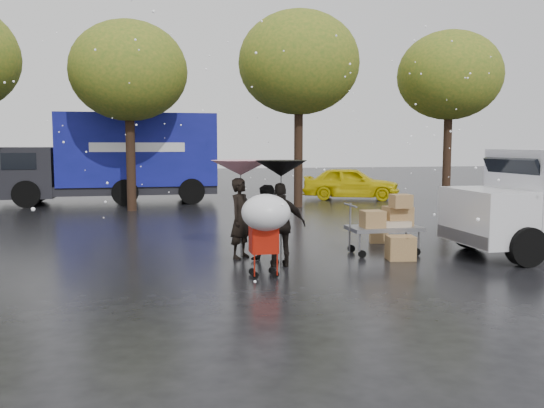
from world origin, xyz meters
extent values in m
plane|color=black|center=(0.00, 0.00, 0.00)|extent=(90.00, 90.00, 0.00)
imported|color=black|center=(-1.12, 0.87, 0.82)|extent=(0.69, 0.70, 1.63)
imported|color=black|center=(-0.65, 0.39, 0.76)|extent=(0.91, 0.84, 1.52)
imported|color=black|center=(-0.51, -0.08, 0.79)|extent=(0.97, 0.49, 1.59)
cylinder|color=#4C4C4C|center=(-1.12, 0.87, 0.92)|extent=(0.02, 0.02, 1.84)
cone|color=#F06379|center=(-1.12, 0.87, 1.84)|extent=(1.19, 1.19, 0.30)
sphere|color=#4C4C4C|center=(-1.12, 0.87, 1.87)|extent=(0.06, 0.06, 0.06)
cylinder|color=#4C4C4C|center=(-0.51, -0.08, 0.93)|extent=(0.02, 0.02, 1.86)
cone|color=black|center=(-0.51, -0.08, 1.86)|extent=(0.97, 0.97, 0.30)
sphere|color=#4C4C4C|center=(-0.51, -0.08, 1.89)|extent=(0.06, 0.06, 0.06)
cube|color=slate|center=(1.88, 0.66, 0.55)|extent=(1.50, 0.80, 0.08)
cylinder|color=slate|center=(1.13, 0.66, 0.80)|extent=(0.04, 0.04, 0.60)
cube|color=#905F3E|center=(2.23, 0.76, 0.79)|extent=(0.55, 0.45, 0.40)
cube|color=#905F3E|center=(1.58, 0.56, 0.77)|extent=(0.45, 0.40, 0.35)
cube|color=#905F3E|center=(2.18, 0.51, 1.13)|extent=(0.40, 0.35, 0.28)
cube|color=tan|center=(1.93, 0.66, 0.65)|extent=(0.90, 0.55, 0.12)
cylinder|color=black|center=(1.28, 0.34, 0.08)|extent=(0.16, 0.05, 0.16)
cylinder|color=black|center=(1.28, 0.98, 0.08)|extent=(0.16, 0.05, 0.16)
cylinder|color=black|center=(2.48, 0.34, 0.08)|extent=(0.16, 0.05, 0.16)
cylinder|color=black|center=(2.48, 0.98, 0.08)|extent=(0.16, 0.05, 0.16)
cube|color=#B2180A|center=(-1.00, -0.83, 0.65)|extent=(0.47, 0.41, 0.45)
cylinder|color=#B2180A|center=(-1.00, -1.02, 1.02)|extent=(0.42, 0.02, 0.02)
cylinder|color=#4C4C4C|center=(-1.00, -1.02, 0.95)|extent=(0.02, 0.02, 0.60)
ellipsoid|color=white|center=(-1.00, -1.02, 1.15)|extent=(0.84, 0.84, 0.63)
cylinder|color=black|center=(-1.18, -0.99, 0.06)|extent=(0.12, 0.04, 0.12)
cylinder|color=black|center=(-1.18, -0.67, 0.06)|extent=(0.12, 0.04, 0.12)
cylinder|color=black|center=(-0.82, -0.99, 0.06)|extent=(0.12, 0.04, 0.12)
cylinder|color=black|center=(-0.82, -0.67, 0.06)|extent=(0.12, 0.04, 0.12)
cube|color=white|center=(3.81, -0.13, 0.85)|extent=(1.20, 1.95, 1.10)
cube|color=black|center=(4.36, -0.13, 1.70)|extent=(0.37, 1.70, 0.67)
cube|color=slate|center=(3.26, -0.13, 0.45)|extent=(0.12, 1.90, 0.25)
cylinder|color=black|center=(4.01, -1.08, 0.38)|extent=(0.76, 0.28, 0.76)
cylinder|color=black|center=(4.01, 0.82, 0.38)|extent=(0.76, 0.28, 0.76)
cube|color=navy|center=(-3.29, 12.95, 2.10)|extent=(6.00, 2.50, 2.80)
cube|color=black|center=(-7.49, 12.95, 1.25)|extent=(2.20, 2.40, 1.90)
cube|color=black|center=(-4.29, 12.95, 0.55)|extent=(8.00, 2.30, 0.35)
cube|color=white|center=(-3.29, 11.69, 2.20)|extent=(3.50, 0.03, 0.35)
cylinder|color=black|center=(-7.29, 11.80, 0.50)|extent=(1.00, 0.30, 1.00)
cylinder|color=black|center=(-7.29, 14.10, 0.50)|extent=(1.00, 0.30, 1.00)
cylinder|color=black|center=(-1.29, 11.80, 0.50)|extent=(1.00, 0.30, 1.00)
cylinder|color=black|center=(-1.29, 14.10, 0.50)|extent=(1.00, 0.30, 1.00)
cube|color=#905F3E|center=(1.97, 0.03, 0.24)|extent=(0.59, 0.50, 0.48)
cube|color=#905F3E|center=(2.33, 1.99, 0.16)|extent=(0.48, 0.42, 0.32)
imported|color=yellow|center=(5.44, 12.41, 0.68)|extent=(4.33, 3.02, 1.37)
cylinder|color=black|center=(-3.50, 10.00, 2.24)|extent=(0.32, 0.32, 4.48)
ellipsoid|color=#3B621C|center=(-3.50, 10.00, 4.80)|extent=(4.00, 4.00, 3.40)
cylinder|color=black|center=(2.50, 10.00, 2.45)|extent=(0.32, 0.32, 4.90)
ellipsoid|color=#3B621C|center=(2.50, 10.00, 5.25)|extent=(4.40, 4.40, 3.74)
cylinder|color=black|center=(8.50, 10.00, 2.31)|extent=(0.32, 0.32, 4.62)
ellipsoid|color=#3B621C|center=(8.50, 10.00, 4.95)|extent=(4.00, 4.00, 3.40)
camera|label=1|loc=(-2.96, -10.53, 2.30)|focal=38.00mm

